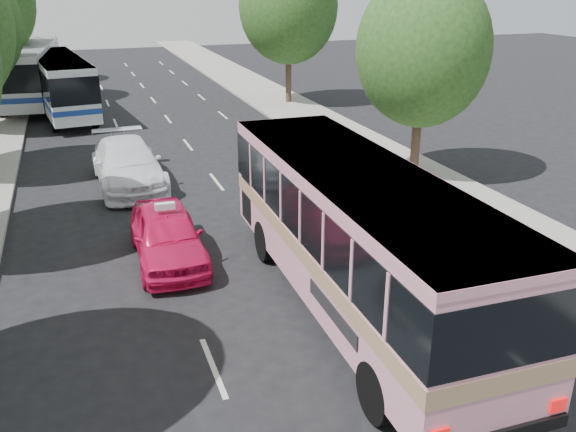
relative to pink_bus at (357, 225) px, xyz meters
name	(u,v)px	position (x,y,z in m)	size (l,w,h in m)	color
ground	(270,306)	(-1.89, 0.76, -2.22)	(120.00, 120.00, 0.00)	black
sidewalk_right	(303,116)	(6.61, 20.76, -2.16)	(4.00, 90.00, 0.12)	#9E998E
tree_right_near	(426,45)	(6.89, 8.70, 2.99)	(5.10, 5.10, 7.95)	#38281E
tree_right_far	(290,2)	(7.19, 24.70, 3.91)	(6.00, 6.00, 9.35)	#38281E
pink_bus	(357,225)	(0.00, 0.00, 0.00)	(3.01, 11.21, 3.56)	pink
pink_taxi	(167,235)	(-3.83, 4.21, -1.43)	(1.86, 4.64, 1.58)	#DC134F
white_pickup	(128,164)	(-4.18, 11.50, -1.36)	(2.40, 5.90, 1.71)	white
tour_coach_front	(61,81)	(-6.39, 25.71, -0.21)	(3.78, 11.36, 3.34)	white
tour_coach_rear	(30,69)	(-8.16, 29.96, -0.05)	(3.65, 12.24, 3.61)	silver
taxi_roof_sign	(165,206)	(-3.83, 4.21, -0.55)	(0.55, 0.18, 0.18)	silver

